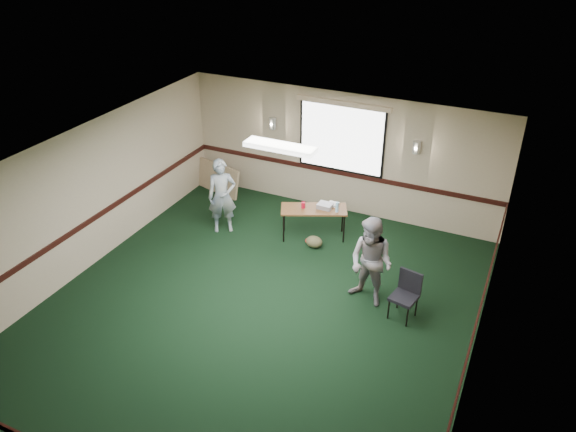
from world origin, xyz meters
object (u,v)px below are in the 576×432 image
at_px(conference_chair, 407,291).
at_px(person_right, 371,262).
at_px(projector, 325,206).
at_px(person_left, 222,196).
at_px(folding_table, 314,211).

height_order(conference_chair, person_right, person_right).
distance_m(projector, conference_chair, 2.81).
relative_size(conference_chair, person_left, 0.52).
height_order(conference_chair, person_left, person_left).
relative_size(projector, person_right, 0.18).
bearing_deg(projector, conference_chair, -38.80).
relative_size(folding_table, person_right, 0.87).
bearing_deg(person_right, folding_table, 154.17).
xyz_separation_m(conference_chair, person_left, (-4.17, 1.12, 0.32)).
bearing_deg(folding_table, conference_chair, -59.14).
distance_m(person_left, person_right, 3.66).
xyz_separation_m(projector, conference_chair, (2.16, -1.78, -0.23)).
bearing_deg(folding_table, projector, 7.22).
xyz_separation_m(folding_table, conference_chair, (2.35, -1.66, -0.13)).
distance_m(folding_table, person_left, 1.91).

